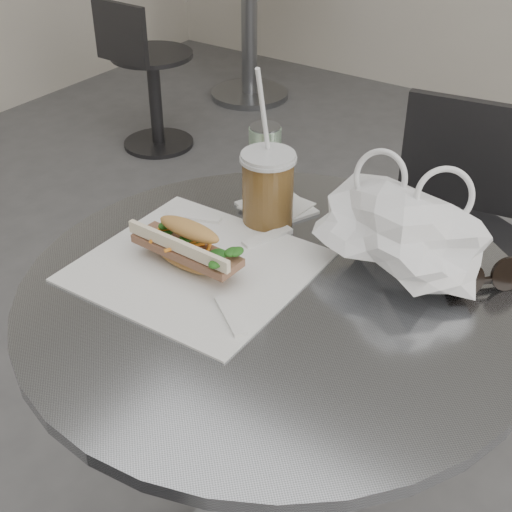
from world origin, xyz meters
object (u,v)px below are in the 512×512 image
Objects in this scene: bg_table at (249,6)px; iced_coffee at (268,187)px; chair_far at (436,281)px; cafe_table at (273,420)px; bg_chair at (148,84)px; drink_can at (265,155)px; banh_mi at (188,246)px; sunglasses at (486,279)px.

bg_table is 2.55m from iced_coffee.
chair_far reaches higher than bg_table.
cafe_table is at bearing 80.75° from chair_far.
drink_can is (1.39, -1.17, 0.50)m from bg_chair.
banh_mi is at bearing -43.51° from bg_chair.
banh_mi reaches higher than bg_chair.
bg_chair is 2.02m from iced_coffee.
cafe_table is 3.34× the size of banh_mi.
drink_can is (-0.45, 0.10, 0.04)m from sunglasses.
banh_mi is (-0.15, -0.74, 0.44)m from chair_far.
bg_table is 2.76m from sunglasses.
iced_coffee is 2.40× the size of drink_can.
iced_coffee is at bearing 127.23° from cafe_table.
cafe_table is 0.72m from chair_far.
banh_mi reaches higher than sunglasses.
chair_far is at bearing 65.62° from sunglasses.
sunglasses is at bearing -32.71° from bg_chair.
banh_mi is 2.27× the size of sunglasses.
iced_coffee is (0.02, 0.18, 0.03)m from banh_mi.
drink_can reaches higher than bg_chair.
bg_table is 2.74× the size of iced_coffee.
cafe_table is at bearing 165.39° from sunglasses.
iced_coffee reaches higher than sunglasses.
chair_far is 1.14× the size of bg_chair.
bg_chair is at bearing -89.62° from bg_table.
bg_table is 0.98× the size of chair_far.
cafe_table is 1.01× the size of chair_far.
bg_table is 6.57× the size of drink_can.
chair_far is 1.76m from bg_chair.
chair_far is 7.53× the size of sunglasses.
iced_coffee reaches higher than bg_table.
bg_chair is 2.13m from banh_mi.
bg_chair is at bearing 137.91° from cafe_table.
bg_chair is at bearing 97.00° from sunglasses.
chair_far is 0.67m from drink_can.
drink_can is (-0.21, -0.44, 0.46)m from chair_far.
bg_table reaches higher than bg_chair.
bg_table is at bearing 83.89° from sunglasses.
cafe_table is 0.47m from drink_can.
chair_far reaches higher than bg_chair.
cafe_table is 6.75× the size of drink_can.
sunglasses is 0.89× the size of drink_can.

